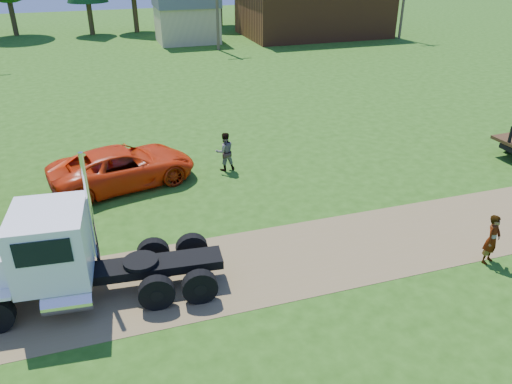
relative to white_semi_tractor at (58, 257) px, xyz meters
name	(u,v)px	position (x,y,z in m)	size (l,w,h in m)	color
ground	(300,257)	(7.48, -0.11, -1.50)	(140.00, 140.00, 0.00)	#254D11
dirt_track	(300,257)	(7.48, -0.11, -1.50)	(120.00, 4.20, 0.01)	olive
white_semi_tractor	(58,257)	(0.00, 0.00, 0.00)	(7.40, 3.00, 4.40)	black
orange_pickup	(123,167)	(2.35, 7.40, -0.65)	(2.83, 6.13, 1.70)	red
spectator_a	(492,239)	(13.28, -2.28, -0.63)	(0.63, 0.42, 1.73)	#999999
spectator_b	(225,152)	(6.91, 7.57, -0.60)	(0.88, 0.69, 1.81)	#999999
brick_building	(313,10)	(25.48, 39.89, 1.16)	(15.40, 10.40, 5.30)	brown
tan_shed	(187,18)	(11.48, 39.89, 0.92)	(6.20, 5.40, 4.70)	tan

